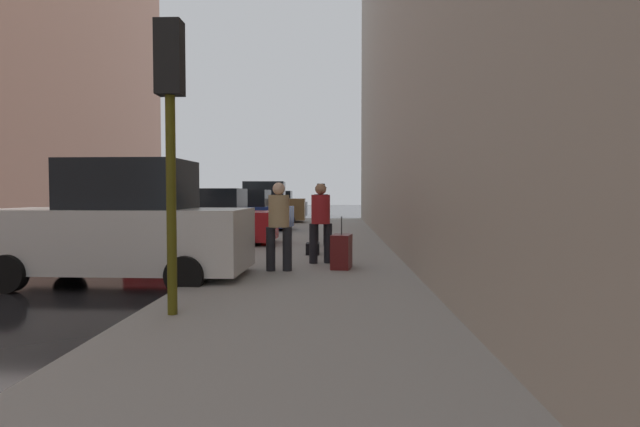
% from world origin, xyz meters
% --- Properties ---
extents(ground_plane, '(120.00, 120.00, 0.00)m').
position_xyz_m(ground_plane, '(0.00, 0.00, 0.00)').
color(ground_plane, black).
extents(sidewalk, '(4.00, 40.00, 0.15)m').
position_xyz_m(sidewalk, '(6.00, 0.00, 0.07)').
color(sidewalk, gray).
rests_on(sidewalk, ground_plane).
extents(parked_white_van, '(4.64, 2.15, 2.25)m').
position_xyz_m(parked_white_van, '(2.65, -0.80, 1.03)').
color(parked_white_van, silver).
rests_on(parked_white_van, ground_plane).
extents(parked_red_hatchback, '(4.23, 2.11, 1.79)m').
position_xyz_m(parked_red_hatchback, '(2.65, 4.99, 0.85)').
color(parked_red_hatchback, '#B2191E').
rests_on(parked_red_hatchback, ground_plane).
extents(parked_blue_sedan, '(4.26, 2.18, 1.79)m').
position_xyz_m(parked_blue_sedan, '(2.65, 10.55, 0.85)').
color(parked_blue_sedan, navy).
rests_on(parked_blue_sedan, ground_plane).
extents(parked_bronze_suv, '(4.66, 2.19, 2.25)m').
position_xyz_m(parked_bronze_suv, '(2.65, 16.06, 1.03)').
color(parked_bronze_suv, brown).
rests_on(parked_bronze_suv, ground_plane).
extents(parked_gray_coupe, '(4.22, 2.10, 1.79)m').
position_xyz_m(parked_gray_coupe, '(2.65, 21.05, 0.85)').
color(parked_gray_coupe, slate).
rests_on(parked_gray_coupe, ground_plane).
extents(fire_hydrant, '(0.42, 0.22, 0.70)m').
position_xyz_m(fire_hydrant, '(4.45, 4.60, 0.50)').
color(fire_hydrant, red).
rests_on(fire_hydrant, sidewalk).
extents(traffic_light, '(0.32, 0.32, 3.60)m').
position_xyz_m(traffic_light, '(4.50, -3.63, 2.76)').
color(traffic_light, '#514C0F').
rests_on(traffic_light, sidewalk).
extents(pedestrian_in_red_jacket, '(0.53, 0.49, 1.71)m').
position_xyz_m(pedestrian_in_red_jacket, '(6.20, 0.94, 1.10)').
color(pedestrian_in_red_jacket, black).
rests_on(pedestrian_in_red_jacket, sidewalk).
extents(pedestrian_in_tan_coat, '(0.51, 0.42, 1.71)m').
position_xyz_m(pedestrian_in_tan_coat, '(5.42, -0.15, 1.10)').
color(pedestrian_in_tan_coat, black).
rests_on(pedestrian_in_tan_coat, sidewalk).
extents(pedestrian_with_fedora, '(0.51, 0.42, 1.78)m').
position_xyz_m(pedestrian_with_fedora, '(6.09, 4.62, 1.14)').
color(pedestrian_with_fedora, black).
rests_on(pedestrian_with_fedora, sidewalk).
extents(rolling_suitcase, '(0.45, 0.61, 1.04)m').
position_xyz_m(rolling_suitcase, '(6.64, 0.19, 0.49)').
color(rolling_suitcase, '#591414').
rests_on(rolling_suitcase, sidewalk).
extents(duffel_bag, '(0.32, 0.44, 0.28)m').
position_xyz_m(duffel_bag, '(5.95, 2.46, 0.29)').
color(duffel_bag, black).
rests_on(duffel_bag, sidewalk).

